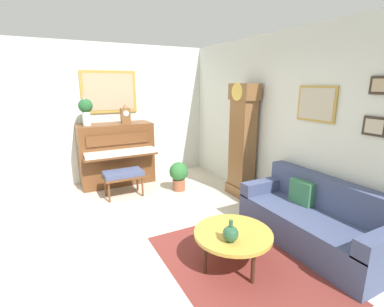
{
  "coord_description": "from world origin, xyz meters",
  "views": [
    {
      "loc": [
        3.36,
        -0.93,
        2.02
      ],
      "look_at": [
        -0.47,
        1.07,
        0.93
      ],
      "focal_mm": 26.05,
      "sensor_mm": 36.0,
      "label": 1
    }
  ],
  "objects_px": {
    "mantel_clock": "(125,114)",
    "green_jug": "(231,234)",
    "coffee_table": "(233,234)",
    "piano_bench": "(123,175)",
    "flower_vase": "(86,109)",
    "grandfather_clock": "(242,144)",
    "piano": "(117,154)",
    "potted_plant": "(179,174)",
    "couch": "(314,221)"
  },
  "relations": [
    {
      "from": "mantel_clock",
      "to": "green_jug",
      "type": "relative_size",
      "value": 1.58
    },
    {
      "from": "coffee_table",
      "to": "piano_bench",
      "type": "bearing_deg",
      "value": -166.86
    },
    {
      "from": "flower_vase",
      "to": "grandfather_clock",
      "type": "bearing_deg",
      "value": 55.23
    },
    {
      "from": "coffee_table",
      "to": "flower_vase",
      "type": "height_order",
      "value": "flower_vase"
    },
    {
      "from": "piano",
      "to": "piano_bench",
      "type": "xyz_separation_m",
      "value": [
        0.77,
        -0.07,
        -0.22
      ]
    },
    {
      "from": "grandfather_clock",
      "to": "mantel_clock",
      "type": "xyz_separation_m",
      "value": [
        -1.67,
        -1.66,
        0.45
      ]
    },
    {
      "from": "green_jug",
      "to": "coffee_table",
      "type": "bearing_deg",
      "value": 135.47
    },
    {
      "from": "grandfather_clock",
      "to": "green_jug",
      "type": "height_order",
      "value": "grandfather_clock"
    },
    {
      "from": "piano",
      "to": "green_jug",
      "type": "height_order",
      "value": "piano"
    },
    {
      "from": "green_jug",
      "to": "piano",
      "type": "bearing_deg",
      "value": -173.52
    },
    {
      "from": "mantel_clock",
      "to": "coffee_table",
      "type": "bearing_deg",
      "value": 5.18
    },
    {
      "from": "flower_vase",
      "to": "potted_plant",
      "type": "relative_size",
      "value": 1.04
    },
    {
      "from": "couch",
      "to": "coffee_table",
      "type": "xyz_separation_m",
      "value": [
        -0.12,
        -1.18,
        0.06
      ]
    },
    {
      "from": "mantel_clock",
      "to": "green_jug",
      "type": "bearing_deg",
      "value": 2.73
    },
    {
      "from": "couch",
      "to": "green_jug",
      "type": "relative_size",
      "value": 7.92
    },
    {
      "from": "coffee_table",
      "to": "mantel_clock",
      "type": "xyz_separation_m",
      "value": [
        -3.31,
        -0.3,
        1.04
      ]
    },
    {
      "from": "grandfather_clock",
      "to": "potted_plant",
      "type": "distance_m",
      "value": 1.34
    },
    {
      "from": "piano",
      "to": "flower_vase",
      "type": "distance_m",
      "value": 1.06
    },
    {
      "from": "couch",
      "to": "green_jug",
      "type": "xyz_separation_m",
      "value": [
        0.02,
        -1.32,
        0.18
      ]
    },
    {
      "from": "couch",
      "to": "flower_vase",
      "type": "xyz_separation_m",
      "value": [
        -3.43,
        -2.22,
        1.24
      ]
    },
    {
      "from": "grandfather_clock",
      "to": "coffee_table",
      "type": "bearing_deg",
      "value": -39.5
    },
    {
      "from": "coffee_table",
      "to": "mantel_clock",
      "type": "distance_m",
      "value": 3.48
    },
    {
      "from": "couch",
      "to": "green_jug",
      "type": "bearing_deg",
      "value": -89.03
    },
    {
      "from": "piano",
      "to": "piano_bench",
      "type": "height_order",
      "value": "piano"
    },
    {
      "from": "green_jug",
      "to": "flower_vase",
      "type": "bearing_deg",
      "value": -165.29
    },
    {
      "from": "mantel_clock",
      "to": "flower_vase",
      "type": "bearing_deg",
      "value": -90.04
    },
    {
      "from": "mantel_clock",
      "to": "piano_bench",
      "type": "bearing_deg",
      "value": -21.18
    },
    {
      "from": "mantel_clock",
      "to": "flower_vase",
      "type": "distance_m",
      "value": 0.75
    },
    {
      "from": "grandfather_clock",
      "to": "potted_plant",
      "type": "bearing_deg",
      "value": -127.06
    },
    {
      "from": "couch",
      "to": "potted_plant",
      "type": "xyz_separation_m",
      "value": [
        -2.47,
        -0.76,
        0.01
      ]
    },
    {
      "from": "piano_bench",
      "to": "flower_vase",
      "type": "bearing_deg",
      "value": -149.7
    },
    {
      "from": "coffee_table",
      "to": "piano",
      "type": "bearing_deg",
      "value": -170.96
    },
    {
      "from": "piano_bench",
      "to": "mantel_clock",
      "type": "xyz_separation_m",
      "value": [
        -0.76,
        0.3,
        1.01
      ]
    },
    {
      "from": "potted_plant",
      "to": "grandfather_clock",
      "type": "bearing_deg",
      "value": 52.94
    },
    {
      "from": "mantel_clock",
      "to": "couch",
      "type": "bearing_deg",
      "value": 23.37
    },
    {
      "from": "coffee_table",
      "to": "green_jug",
      "type": "relative_size",
      "value": 3.67
    },
    {
      "from": "green_jug",
      "to": "piano_bench",
      "type": "bearing_deg",
      "value": -170.28
    },
    {
      "from": "couch",
      "to": "grandfather_clock",
      "type": "bearing_deg",
      "value": 174.27
    },
    {
      "from": "piano",
      "to": "couch",
      "type": "height_order",
      "value": "piano"
    },
    {
      "from": "potted_plant",
      "to": "piano_bench",
      "type": "bearing_deg",
      "value": -100.86
    },
    {
      "from": "potted_plant",
      "to": "green_jug",
      "type": "bearing_deg",
      "value": -12.56
    },
    {
      "from": "grandfather_clock",
      "to": "potted_plant",
      "type": "height_order",
      "value": "grandfather_clock"
    },
    {
      "from": "mantel_clock",
      "to": "green_jug",
      "type": "xyz_separation_m",
      "value": [
        3.45,
        0.16,
        -0.92
      ]
    },
    {
      "from": "piano",
      "to": "green_jug",
      "type": "relative_size",
      "value": 6.0
    },
    {
      "from": "couch",
      "to": "flower_vase",
      "type": "distance_m",
      "value": 4.27
    },
    {
      "from": "coffee_table",
      "to": "mantel_clock",
      "type": "relative_size",
      "value": 2.32
    },
    {
      "from": "potted_plant",
      "to": "mantel_clock",
      "type": "bearing_deg",
      "value": -143.04
    },
    {
      "from": "mantel_clock",
      "to": "flower_vase",
      "type": "xyz_separation_m",
      "value": [
        -0.0,
        -0.74,
        0.14
      ]
    },
    {
      "from": "piano_bench",
      "to": "coffee_table",
      "type": "relative_size",
      "value": 0.8
    },
    {
      "from": "couch",
      "to": "mantel_clock",
      "type": "distance_m",
      "value": 3.89
    }
  ]
}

